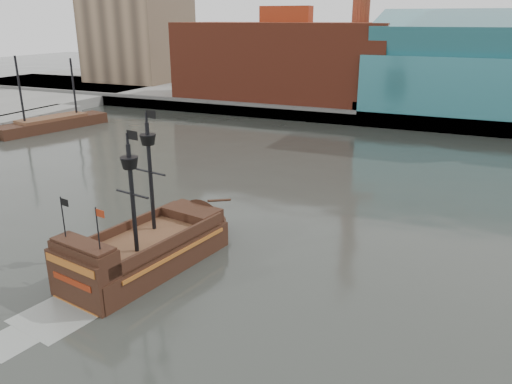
% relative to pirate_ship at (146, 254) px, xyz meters
% --- Properties ---
extents(ground, '(400.00, 400.00, 0.00)m').
position_rel_pirate_ship_xyz_m(ground, '(7.36, -3.84, -1.13)').
color(ground, '#252823').
rests_on(ground, ground).
extents(promenade_far, '(220.00, 60.00, 2.00)m').
position_rel_pirate_ship_xyz_m(promenade_far, '(7.36, 88.16, -0.13)').
color(promenade_far, slate).
rests_on(promenade_far, ground).
extents(seawall, '(220.00, 1.00, 2.60)m').
position_rel_pirate_ship_xyz_m(seawall, '(7.36, 58.66, 0.17)').
color(seawall, '#4C4C49').
rests_on(seawall, ground).
extents(pirate_ship, '(7.76, 17.22, 12.44)m').
position_rel_pirate_ship_xyz_m(pirate_ship, '(0.00, 0.00, 0.00)').
color(pirate_ship, black).
rests_on(pirate_ship, ground).
extents(docked_vessel, '(8.61, 19.45, 12.91)m').
position_rel_pirate_ship_xyz_m(docked_vessel, '(-43.71, 34.82, -0.31)').
color(docked_vessel, black).
rests_on(docked_vessel, ground).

